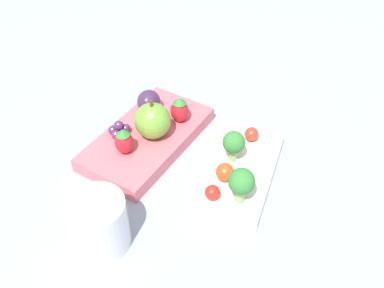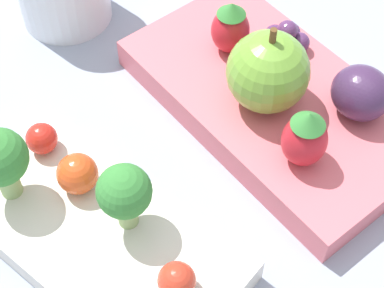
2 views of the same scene
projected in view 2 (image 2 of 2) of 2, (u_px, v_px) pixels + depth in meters
The scene contains 12 objects.
ground_plane at pixel (191, 183), 0.44m from camera, with size 4.00×4.00×0.00m, color #939EB2.
bento_box_savoury at pixel (100, 237), 0.40m from camera, with size 0.19×0.11×0.02m.
bento_box_fruit at pixel (271, 100), 0.47m from camera, with size 0.24×0.15×0.02m.
broccoli_floret_0 at pixel (123, 192), 0.37m from camera, with size 0.03×0.03×0.05m.
cherry_tomato_0 at pixel (77, 174), 0.40m from camera, with size 0.03×0.03×0.03m.
cherry_tomato_1 at pixel (42, 139), 0.42m from camera, with size 0.02×0.02×0.02m.
cherry_tomato_2 at pixel (177, 281), 0.36m from camera, with size 0.02×0.02×0.02m.
apple at pixel (266, 71), 0.43m from camera, with size 0.06×0.06×0.07m.
strawberry_0 at pixel (305, 138), 0.41m from camera, with size 0.03×0.03×0.05m.
strawberry_1 at pixel (230, 27), 0.47m from camera, with size 0.03×0.03×0.04m.
plum at pixel (361, 93), 0.43m from camera, with size 0.04×0.04×0.04m.
grape_cluster at pixel (286, 40), 0.48m from camera, with size 0.03×0.04×0.03m.
Camera 2 is at (-0.16, 0.18, 0.37)m, focal length 60.00 mm.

